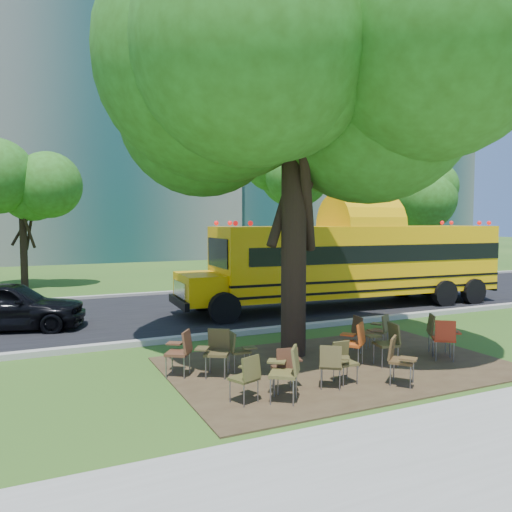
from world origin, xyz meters
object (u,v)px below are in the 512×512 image
chair_3 (343,358)px  chair_7 (445,336)px  chair_14 (437,331)px  main_tree (294,102)px  chair_1 (287,364)px  black_car (7,306)px  chair_10 (238,347)px  chair_11 (355,339)px  chair_12 (362,330)px  chair_2 (287,368)px  chair_0 (247,374)px  chair_13 (381,327)px  chair_5 (399,356)px  chair_9 (216,348)px  chair_6 (388,339)px  school_bus (357,260)px  chair_8 (181,348)px  chair_4 (332,362)px

chair_3 → chair_7: (2.90, 0.34, 0.08)m
chair_3 → chair_14: size_ratio=0.84×
main_tree → chair_1: bearing=-121.7°
chair_14 → black_car: 11.30m
chair_10 → chair_11: chair_11 is taller
chair_12 → chair_2: bearing=-49.0°
chair_0 → chair_13: size_ratio=1.02×
chair_5 → chair_11: 1.37m
chair_0 → chair_1: size_ratio=0.99×
chair_10 → chair_7: bearing=79.2°
chair_9 → chair_6: bearing=-161.1°
chair_0 → chair_13: (4.38, 2.00, -0.01)m
main_tree → chair_7: bearing=-32.5°
school_bus → chair_6: 7.43m
chair_6 → chair_8: (-4.14, 1.11, 0.00)m
chair_1 → chair_2: bearing=-105.6°
chair_6 → chair_11: (-0.64, 0.27, 0.01)m
chair_3 → chair_9: chair_9 is taller
chair_5 → black_car: bearing=-90.7°
chair_2 → chair_3: chair_2 is taller
chair_1 → chair_7: (4.09, 0.34, 0.05)m
school_bus → chair_2: 9.97m
chair_10 → chair_9: bearing=-72.6°
chair_7 → main_tree: bearing=-176.8°
chair_8 → chair_13: 4.96m
chair_4 → black_car: size_ratio=0.20×
chair_5 → chair_8: 4.14m
chair_3 → chair_7: 2.92m
chair_10 → chair_8: bearing=-95.3°
chair_4 → chair_10: 2.04m
chair_9 → black_car: 7.38m
chair_1 → chair_14: bearing=21.4°
chair_2 → chair_6: 3.09m
chair_10 → chair_14: 4.63m
chair_9 → chair_12: chair_9 is taller
chair_1 → chair_10: chair_1 is taller
chair_2 → chair_12: chair_2 is taller
chair_2 → chair_6: (2.92, 0.99, -0.03)m
chair_13 → chair_8: bearing=150.7°
chair_4 → black_car: black_car is taller
chair_4 → chair_11: bearing=74.0°
chair_0 → chair_11: bearing=-1.9°
chair_13 → chair_11: bearing=-177.3°
chair_1 → chair_7: chair_7 is taller
chair_11 → chair_6: bearing=-62.6°
chair_3 → chair_5: size_ratio=0.87×
chair_5 → chair_9: (-2.88, 1.91, 0.02)m
chair_9 → chair_8: bearing=5.7°
chair_7 → chair_1: bearing=-139.5°
chair_4 → chair_13: (2.70, 1.98, -0.01)m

